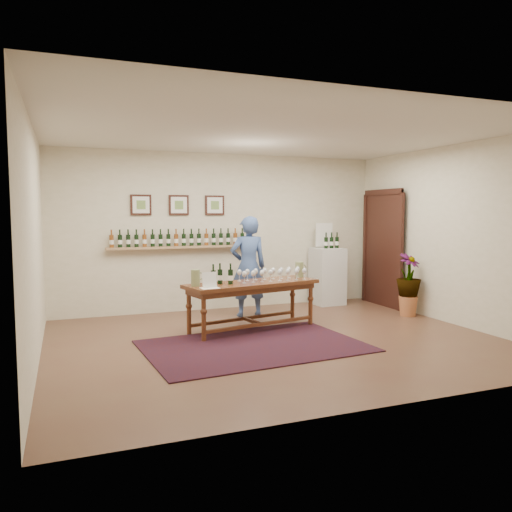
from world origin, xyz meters
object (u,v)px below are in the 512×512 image
object	(u,v)px
display_pedestal	(327,276)
potted_plant	(409,285)
tasting_table	(252,289)
person	(248,266)

from	to	relation	value
display_pedestal	potted_plant	bearing A→B (deg)	-63.17
potted_plant	tasting_table	bearing A→B (deg)	179.99
tasting_table	potted_plant	xyz separation A→B (m)	(2.83, -0.00, -0.08)
tasting_table	display_pedestal	world-z (taller)	display_pedestal
display_pedestal	tasting_table	bearing A→B (deg)	-144.90
display_pedestal	potted_plant	xyz separation A→B (m)	(0.74, -1.47, -0.00)
tasting_table	person	bearing A→B (deg)	61.19
tasting_table	display_pedestal	bearing A→B (deg)	23.10
display_pedestal	person	xyz separation A→B (m)	(-1.79, -0.50, 0.31)
tasting_table	person	world-z (taller)	person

